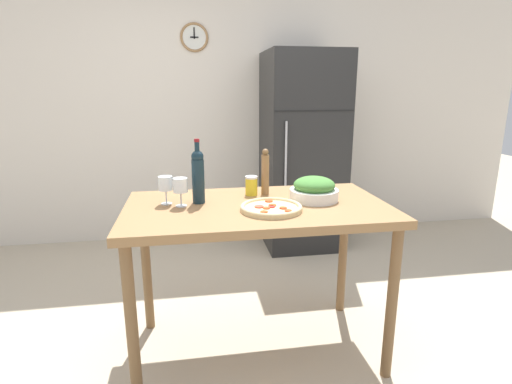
# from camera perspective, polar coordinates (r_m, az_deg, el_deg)

# --- Properties ---
(ground_plane) EXTENTS (14.00, 14.00, 0.00)m
(ground_plane) POSITION_cam_1_polar(r_m,az_deg,el_deg) (2.56, 0.16, -21.42)
(ground_plane) COLOR #BCAD93
(wall_back) EXTENTS (6.40, 0.08, 2.60)m
(wall_back) POSITION_cam_1_polar(r_m,az_deg,el_deg) (4.09, -4.68, 11.63)
(wall_back) COLOR silver
(wall_back) RESTS_ON ground_plane
(refrigerator) EXTENTS (0.71, 0.73, 1.84)m
(refrigerator) POSITION_cam_1_polar(r_m,az_deg,el_deg) (3.86, 6.61, 5.72)
(refrigerator) COLOR black
(refrigerator) RESTS_ON ground_plane
(prep_counter) EXTENTS (1.42, 0.80, 0.90)m
(prep_counter) POSITION_cam_1_polar(r_m,az_deg,el_deg) (2.19, 0.17, -4.31)
(prep_counter) COLOR olive
(prep_counter) RESTS_ON ground_plane
(wine_bottle) EXTENTS (0.07, 0.07, 0.35)m
(wine_bottle) POSITION_cam_1_polar(r_m,az_deg,el_deg) (2.18, -8.28, 2.42)
(wine_bottle) COLOR #142833
(wine_bottle) RESTS_ON prep_counter
(wine_glass_near) EXTENTS (0.08, 0.08, 0.15)m
(wine_glass_near) POSITION_cam_1_polar(r_m,az_deg,el_deg) (2.14, -10.75, 0.78)
(wine_glass_near) COLOR silver
(wine_glass_near) RESTS_ON prep_counter
(wine_glass_far) EXTENTS (0.08, 0.08, 0.15)m
(wine_glass_far) POSITION_cam_1_polar(r_m,az_deg,el_deg) (2.20, -12.80, 1.02)
(wine_glass_far) COLOR silver
(wine_glass_far) RESTS_ON prep_counter
(pepper_mill) EXTENTS (0.05, 0.05, 0.27)m
(pepper_mill) POSITION_cam_1_polar(r_m,az_deg,el_deg) (2.34, 1.33, 2.79)
(pepper_mill) COLOR olive
(pepper_mill) RESTS_ON prep_counter
(salad_bowl) EXTENTS (0.27, 0.27, 0.13)m
(salad_bowl) POSITION_cam_1_polar(r_m,az_deg,el_deg) (2.26, 8.30, 0.35)
(salad_bowl) COLOR white
(salad_bowl) RESTS_ON prep_counter
(homemade_pizza) EXTENTS (0.32, 0.32, 0.03)m
(homemade_pizza) POSITION_cam_1_polar(r_m,az_deg,el_deg) (2.05, 2.19, -2.26)
(homemade_pizza) COLOR #DBC189
(homemade_pizza) RESTS_ON prep_counter
(salt_canister) EXTENTS (0.07, 0.07, 0.11)m
(salt_canister) POSITION_cam_1_polar(r_m,az_deg,el_deg) (2.34, -0.58, 0.92)
(salt_canister) COLOR yellow
(salt_canister) RESTS_ON prep_counter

